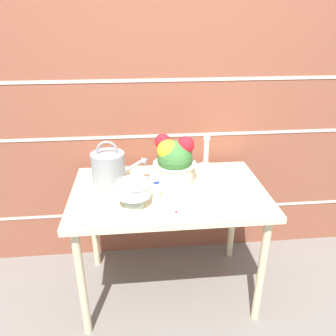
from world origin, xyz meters
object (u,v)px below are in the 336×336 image
object	(u,v)px
watering_can	(109,168)
crystal_pedestal_bowl	(134,190)
glass_decanter	(205,172)
figurine_vase	(156,190)
flower_planter	(174,161)

from	to	relation	value
watering_can	crystal_pedestal_bowl	size ratio (longest dim) A/B	1.81
crystal_pedestal_bowl	glass_decanter	distance (m)	0.43
crystal_pedestal_bowl	figurine_vase	world-z (taller)	figurine_vase
crystal_pedestal_bowl	flower_planter	size ratio (longest dim) A/B	0.66
crystal_pedestal_bowl	flower_planter	distance (m)	0.36
crystal_pedestal_bowl	flower_planter	xyz separation A→B (m)	(0.24, 0.27, 0.04)
watering_can	figurine_vase	bearing A→B (deg)	-45.17
watering_can	figurine_vase	world-z (taller)	watering_can
flower_planter	figurine_vase	world-z (taller)	flower_planter
crystal_pedestal_bowl	figurine_vase	bearing A→B (deg)	5.43
crystal_pedestal_bowl	watering_can	bearing A→B (deg)	117.59
crystal_pedestal_bowl	flower_planter	bearing A→B (deg)	48.14
crystal_pedestal_bowl	glass_decanter	world-z (taller)	glass_decanter
flower_planter	figurine_vase	xyz separation A→B (m)	(-0.12, -0.26, -0.05)
watering_can	glass_decanter	xyz separation A→B (m)	(0.54, -0.13, 0.01)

